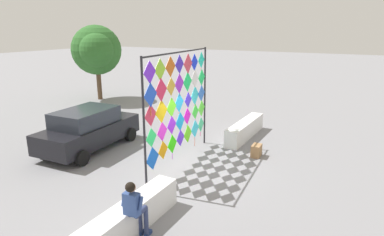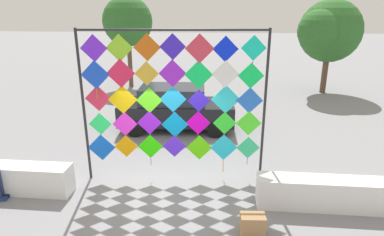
{
  "view_description": "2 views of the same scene",
  "coord_description": "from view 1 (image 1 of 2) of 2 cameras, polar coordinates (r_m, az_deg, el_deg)",
  "views": [
    {
      "loc": [
        -9.32,
        -5.03,
        4.8
      ],
      "look_at": [
        0.32,
        0.26,
        1.74
      ],
      "focal_mm": 30.29,
      "sensor_mm": 36.0,
      "label": 1
    },
    {
      "loc": [
        1.43,
        -7.45,
        4.5
      ],
      "look_at": [
        0.68,
        0.44,
        1.87
      ],
      "focal_mm": 30.78,
      "sensor_mm": 36.0,
      "label": 2
    }
  ],
  "objects": [
    {
      "name": "ground",
      "position": [
        11.63,
        0.38,
        -8.84
      ],
      "size": [
        120.0,
        120.0,
        0.0
      ],
      "primitive_type": "plane",
      "color": "gray"
    },
    {
      "name": "plaza_ledge_left",
      "position": [
        8.26,
        -11.24,
        -17.16
      ],
      "size": [
        3.53,
        0.57,
        0.75
      ],
      "primitive_type": "cube",
      "color": "white",
      "rests_on": "ground"
    },
    {
      "name": "plaza_ledge_right",
      "position": [
        14.87,
        9.32,
        -1.98
      ],
      "size": [
        3.53,
        0.57,
        0.75
      ],
      "primitive_type": "cube",
      "color": "white",
      "rests_on": "ground"
    },
    {
      "name": "kite_display_rack",
      "position": [
        11.34,
        -2.17,
        3.22
      ],
      "size": [
        4.78,
        0.47,
        4.07
      ],
      "color": "#232328",
      "rests_on": "ground"
    },
    {
      "name": "seated_vendor",
      "position": [
        7.63,
        -9.99,
        -15.02
      ],
      "size": [
        0.74,
        0.54,
        1.6
      ],
      "color": "navy",
      "rests_on": "ground"
    },
    {
      "name": "parked_car",
      "position": [
        13.8,
        -17.76,
        -1.82
      ],
      "size": [
        4.47,
        2.31,
        1.69
      ],
      "color": "black",
      "rests_on": "ground"
    },
    {
      "name": "cardboard_box_small",
      "position": [
        12.81,
        11.27,
        -5.65
      ],
      "size": [
        0.53,
        0.36,
        0.47
      ],
      "primitive_type": "cube",
      "rotation": [
        0.0,
        0.0,
        0.06
      ],
      "color": "#9E754C",
      "rests_on": "ground"
    },
    {
      "name": "tree_far_right",
      "position": [
        23.05,
        -16.46,
        11.32
      ],
      "size": [
        3.53,
        3.53,
        5.04
      ],
      "color": "brown",
      "rests_on": "ground"
    }
  ]
}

